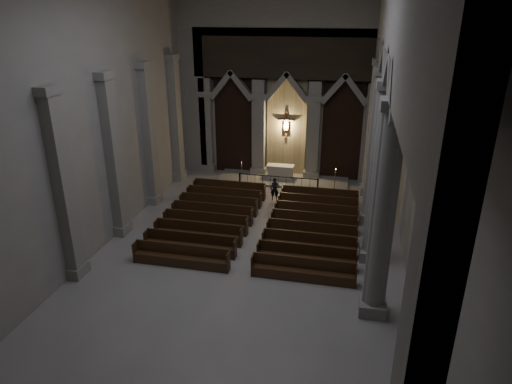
% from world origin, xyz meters
% --- Properties ---
extents(room, '(24.00, 24.10, 12.00)m').
position_xyz_m(room, '(0.00, 0.00, 7.60)').
color(room, gray).
rests_on(room, ground).
extents(sanctuary_wall, '(14.00, 0.77, 12.00)m').
position_xyz_m(sanctuary_wall, '(0.00, 11.54, 6.62)').
color(sanctuary_wall, gray).
rests_on(sanctuary_wall, ground).
extents(right_arcade, '(1.00, 24.00, 12.00)m').
position_xyz_m(right_arcade, '(5.50, 1.33, 7.83)').
color(right_arcade, gray).
rests_on(right_arcade, ground).
extents(left_pilasters, '(0.60, 13.00, 8.03)m').
position_xyz_m(left_pilasters, '(-6.75, 3.50, 3.91)').
color(left_pilasters, gray).
rests_on(left_pilasters, ground).
extents(sanctuary_step, '(8.50, 2.60, 0.15)m').
position_xyz_m(sanctuary_step, '(0.00, 10.60, 0.07)').
color(sanctuary_step, gray).
rests_on(sanctuary_step, ground).
extents(altar, '(1.76, 0.70, 0.90)m').
position_xyz_m(altar, '(-0.17, 10.69, 0.60)').
color(altar, '#BCB6A5').
rests_on(altar, sanctuary_step).
extents(altar_rail, '(5.00, 0.09, 0.98)m').
position_xyz_m(altar_rail, '(0.00, 8.84, 0.65)').
color(altar_rail, black).
rests_on(altar_rail, ground).
extents(candle_stand_left, '(0.23, 0.23, 1.35)m').
position_xyz_m(candle_stand_left, '(-2.57, 9.83, 0.37)').
color(candle_stand_left, '#A56632').
rests_on(candle_stand_left, ground).
extents(candle_stand_right, '(0.26, 0.26, 1.53)m').
position_xyz_m(candle_stand_right, '(3.44, 9.32, 0.42)').
color(candle_stand_right, '#A56632').
rests_on(candle_stand_right, ground).
extents(pews, '(9.79, 8.54, 0.98)m').
position_xyz_m(pews, '(-0.00, 3.19, 0.32)').
color(pews, black).
rests_on(pews, ground).
extents(worshipper, '(0.53, 0.38, 1.38)m').
position_xyz_m(worshipper, '(0.05, 7.33, 0.69)').
color(worshipper, black).
rests_on(worshipper, ground).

